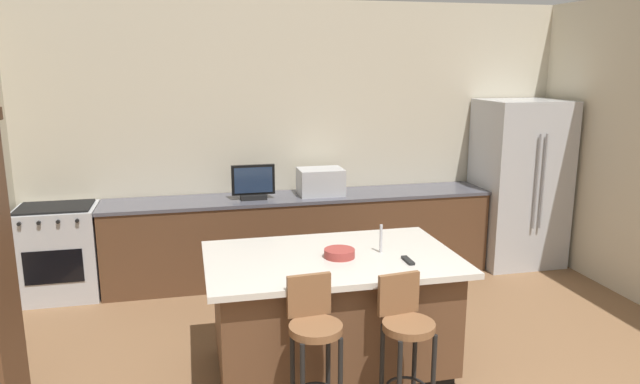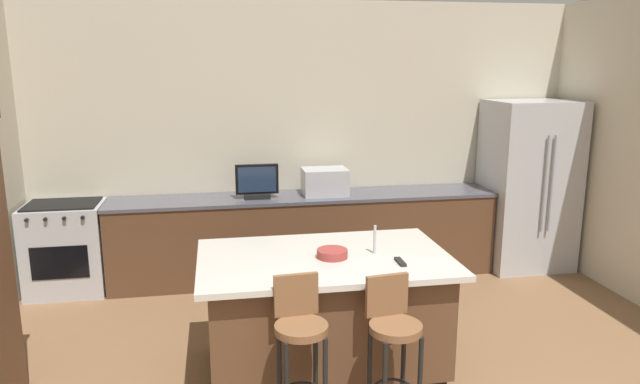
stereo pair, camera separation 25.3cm
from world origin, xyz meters
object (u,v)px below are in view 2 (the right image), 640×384
at_px(kitchen_island, 324,312).
at_px(tv_remote, 400,262).
at_px(cell_phone, 333,253).
at_px(bar_stool_right, 393,339).
at_px(range_oven, 67,248).
at_px(refrigerator, 528,185).
at_px(bar_stool_left, 300,340).
at_px(microwave, 325,182).
at_px(tv_monitor, 257,183).
at_px(fruit_bowl, 332,254).

relative_size(kitchen_island, tv_remote, 11.07).
bearing_deg(cell_phone, bar_stool_right, -62.60).
bearing_deg(range_oven, refrigerator, -0.90).
xyz_separation_m(bar_stool_left, tv_remote, (0.80, 0.46, 0.31)).
bearing_deg(range_oven, microwave, 0.02).
distance_m(microwave, bar_stool_left, 2.83).
bearing_deg(tv_remote, bar_stool_right, -111.44).
bearing_deg(microwave, kitchen_island, -100.68).
relative_size(tv_monitor, fruit_bowl, 1.97).
bearing_deg(refrigerator, microwave, 178.05).
relative_size(refrigerator, bar_stool_left, 1.89).
distance_m(tv_monitor, fruit_bowl, 2.04).
xyz_separation_m(range_oven, bar_stool_left, (2.04, -2.71, 0.15)).
bearing_deg(bar_stool_left, microwave, 71.76).
height_order(refrigerator, tv_monitor, refrigerator).
xyz_separation_m(refrigerator, bar_stool_right, (-2.43, -2.68, -0.36)).
xyz_separation_m(refrigerator, cell_phone, (-2.66, -1.86, -0.04)).
bearing_deg(microwave, fruit_bowl, -99.10).
bearing_deg(kitchen_island, range_oven, 139.26).
distance_m(range_oven, tv_remote, 3.65).
relative_size(tv_monitor, bar_stool_left, 0.44).
distance_m(fruit_bowl, cell_phone, 0.11).
relative_size(tv_monitor, cell_phone, 3.01).
distance_m(microwave, bar_stool_right, 2.80).
relative_size(refrigerator, tv_monitor, 4.25).
bearing_deg(kitchen_island, bar_stool_left, -112.16).
bearing_deg(microwave, range_oven, -179.98).
bearing_deg(kitchen_island, tv_remote, -25.65).
bearing_deg(microwave, bar_stool_right, -91.42).
height_order(bar_stool_left, fruit_bowl, bar_stool_left).
bearing_deg(bar_stool_right, bar_stool_left, 168.15).
distance_m(kitchen_island, fruit_bowl, 0.48).
xyz_separation_m(range_oven, cell_phone, (2.40, -1.94, 0.45)).
relative_size(cell_phone, tv_remote, 0.88).
xyz_separation_m(cell_phone, tv_remote, (0.44, -0.31, 0.01)).
relative_size(refrigerator, range_oven, 2.03).
height_order(kitchen_island, range_oven, range_oven).
bearing_deg(bar_stool_right, range_oven, 126.46).
xyz_separation_m(kitchen_island, microwave, (0.38, 2.01, 0.60)).
xyz_separation_m(range_oven, tv_monitor, (1.97, -0.05, 0.62)).
bearing_deg(kitchen_island, bar_stool_right, -67.77).
height_order(range_oven, microwave, microwave).
bearing_deg(refrigerator, range_oven, 179.10).
distance_m(fruit_bowl, tv_remote, 0.51).
bearing_deg(fruit_bowl, refrigerator, 36.18).
relative_size(range_oven, tv_monitor, 2.09).
bearing_deg(bar_stool_left, tv_monitor, 87.09).
relative_size(microwave, bar_stool_right, 0.48).
relative_size(kitchen_island, microwave, 3.92).
xyz_separation_m(refrigerator, tv_remote, (-2.22, -2.17, -0.03)).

